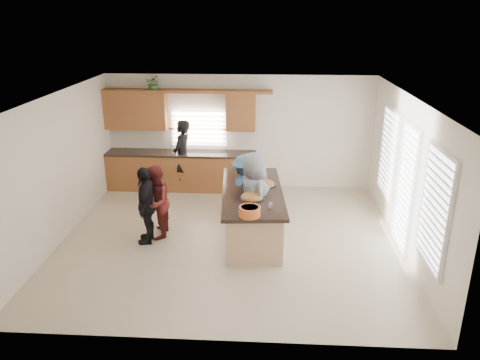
# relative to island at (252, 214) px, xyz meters

# --- Properties ---
(floor) EXTENTS (6.50, 6.50, 0.00)m
(floor) POSITION_rel_island_xyz_m (-0.42, -0.22, -0.45)
(floor) COLOR #C5AF92
(floor) RESTS_ON ground
(room_shell) EXTENTS (6.52, 6.02, 2.81)m
(room_shell) POSITION_rel_island_xyz_m (-0.42, -0.22, 1.45)
(room_shell) COLOR silver
(room_shell) RESTS_ON ground
(back_cabinetry) EXTENTS (4.08, 0.66, 2.46)m
(back_cabinetry) POSITION_rel_island_xyz_m (-1.89, 2.51, 0.46)
(back_cabinetry) COLOR brown
(back_cabinetry) RESTS_ON ground
(right_wall_glazing) EXTENTS (0.06, 4.00, 2.25)m
(right_wall_glazing) POSITION_rel_island_xyz_m (2.80, -0.36, 0.89)
(right_wall_glazing) COLOR white
(right_wall_glazing) RESTS_ON ground
(island) EXTENTS (1.34, 2.77, 0.95)m
(island) POSITION_rel_island_xyz_m (0.00, 0.00, 0.00)
(island) COLOR tan
(island) RESTS_ON ground
(platter_front) EXTENTS (0.45, 0.45, 0.18)m
(platter_front) POSITION_rel_island_xyz_m (0.00, -0.44, 0.53)
(platter_front) COLOR black
(platter_front) RESTS_ON island
(platter_mid) EXTENTS (0.45, 0.45, 0.18)m
(platter_mid) POSITION_rel_island_xyz_m (0.23, 0.27, 0.53)
(platter_mid) COLOR black
(platter_mid) RESTS_ON island
(platter_back) EXTENTS (0.38, 0.38, 0.15)m
(platter_back) POSITION_rel_island_xyz_m (-0.13, 0.66, 0.52)
(platter_back) COLOR black
(platter_back) RESTS_ON island
(salad_bowl) EXTENTS (0.37, 0.37, 0.17)m
(salad_bowl) POSITION_rel_island_xyz_m (-0.00, -1.20, 0.59)
(salad_bowl) COLOR orange
(salad_bowl) RESTS_ON island
(clear_cup) EXTENTS (0.07, 0.07, 0.10)m
(clear_cup) POSITION_rel_island_xyz_m (0.35, -0.86, 0.55)
(clear_cup) COLOR white
(clear_cup) RESTS_ON island
(plate_stack) EXTENTS (0.24, 0.24, 0.04)m
(plate_stack) POSITION_rel_island_xyz_m (-0.19, 0.99, 0.52)
(plate_stack) COLOR #9F7BB4
(plate_stack) RESTS_ON island
(flower_vase) EXTENTS (0.14, 0.14, 0.41)m
(flower_vase) POSITION_rel_island_xyz_m (0.02, 1.06, 0.71)
(flower_vase) COLOR silver
(flower_vase) RESTS_ON island
(potted_plant) EXTENTS (0.37, 0.32, 0.41)m
(potted_plant) POSITION_rel_island_xyz_m (-2.45, 2.60, 2.15)
(potted_plant) COLOR #3C712D
(potted_plant) RESTS_ON back_cabinetry
(woman_left_back) EXTENTS (0.57, 0.73, 1.77)m
(woman_left_back) POSITION_rel_island_xyz_m (-1.79, 2.38, 0.43)
(woman_left_back) COLOR black
(woman_left_back) RESTS_ON ground
(woman_left_mid) EXTENTS (0.60, 0.75, 1.47)m
(woman_left_mid) POSITION_rel_island_xyz_m (-1.87, -0.20, 0.28)
(woman_left_mid) COLOR maroon
(woman_left_mid) RESTS_ON ground
(woman_left_front) EXTENTS (0.41, 0.91, 1.52)m
(woman_left_front) POSITION_rel_island_xyz_m (-1.99, -0.40, 0.31)
(woman_left_front) COLOR black
(woman_left_front) RESTS_ON ground
(woman_right_back) EXTENTS (0.74, 1.07, 1.52)m
(woman_right_back) POSITION_rel_island_xyz_m (-0.17, 0.47, 0.31)
(woman_right_back) COLOR #3D5E85
(woman_right_back) RESTS_ON ground
(woman_right_front) EXTENTS (0.85, 1.02, 1.78)m
(woman_right_front) POSITION_rel_island_xyz_m (0.04, -0.19, 0.44)
(woman_right_front) COLOR slate
(woman_right_front) RESTS_ON ground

